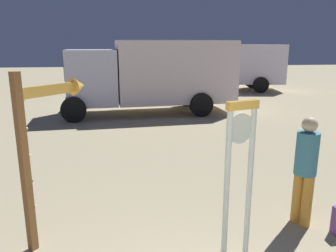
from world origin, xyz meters
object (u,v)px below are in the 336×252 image
(standing_clock, at_px, (239,168))
(box_truck_far, at_px, (232,65))
(arrow_sign, at_px, (47,128))
(person_near_clock, at_px, (305,166))
(box_truck_near, at_px, (155,73))

(standing_clock, bearing_deg, box_truck_far, 72.00)
(standing_clock, xyz_separation_m, box_truck_far, (5.13, 15.79, 0.23))
(standing_clock, bearing_deg, arrow_sign, 159.32)
(person_near_clock, xyz_separation_m, box_truck_far, (3.82, 15.04, 0.55))
(standing_clock, height_order, box_truck_near, box_truck_near)
(person_near_clock, bearing_deg, arrow_sign, 177.62)
(person_near_clock, height_order, box_truck_far, box_truck_far)
(arrow_sign, xyz_separation_m, box_truck_far, (7.52, 14.89, -0.13))
(standing_clock, bearing_deg, box_truck_near, 90.55)
(person_near_clock, xyz_separation_m, box_truck_near, (-1.40, 8.92, 0.63))
(standing_clock, xyz_separation_m, arrow_sign, (-2.39, 0.90, 0.36))
(arrow_sign, distance_m, box_truck_far, 16.68)
(standing_clock, xyz_separation_m, person_near_clock, (1.31, 0.75, -0.32))
(arrow_sign, height_order, person_near_clock, arrow_sign)
(standing_clock, height_order, person_near_clock, standing_clock)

